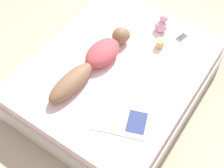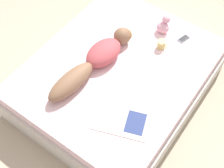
{
  "view_description": "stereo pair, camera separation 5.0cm",
  "coord_description": "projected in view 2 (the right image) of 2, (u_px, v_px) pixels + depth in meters",
  "views": [
    {
      "loc": [
        1.09,
        -1.71,
        3.07
      ],
      "look_at": [
        0.11,
        -0.25,
        0.52
      ],
      "focal_mm": 50.0,
      "sensor_mm": 36.0,
      "label": 1
    },
    {
      "loc": [
        1.13,
        -1.68,
        3.07
      ],
      "look_at": [
        0.11,
        -0.25,
        0.52
      ],
      "focal_mm": 50.0,
      "sensor_mm": 36.0,
      "label": 2
    }
  ],
  "objects": [
    {
      "name": "ground_plane",
      "position": [
        117.0,
        90.0,
        3.68
      ],
      "size": [
        12.0,
        12.0,
        0.0
      ],
      "primitive_type": "plane",
      "color": "#B7A88E"
    },
    {
      "name": "person",
      "position": [
        95.0,
        60.0,
        3.23
      ],
      "size": [
        0.33,
        1.21,
        0.19
      ],
      "rotation": [
        0.0,
        0.0,
        -0.08
      ],
      "color": "brown",
      "rests_on": "bed"
    },
    {
      "name": "open_magazine",
      "position": [
        122.0,
        120.0,
        2.93
      ],
      "size": [
        0.62,
        0.5,
        0.01
      ],
      "rotation": [
        0.0,
        0.0,
        0.35
      ],
      "color": "silver",
      "rests_on": "bed"
    },
    {
      "name": "bed",
      "position": [
        117.0,
        79.0,
        3.49
      ],
      "size": [
        1.73,
        2.09,
        0.47
      ],
      "color": "beige",
      "rests_on": "ground_plane"
    },
    {
      "name": "coffee_mug",
      "position": [
        161.0,
        44.0,
        3.4
      ],
      "size": [
        0.12,
        0.09,
        0.1
      ],
      "color": "tan",
      "rests_on": "bed"
    },
    {
      "name": "plush_toy",
      "position": [
        164.0,
        26.0,
        3.52
      ],
      "size": [
        0.14,
        0.16,
        0.2
      ],
      "color": "#DB9EB2",
      "rests_on": "bed"
    },
    {
      "name": "cell_phone",
      "position": [
        184.0,
        39.0,
        3.51
      ],
      "size": [
        0.1,
        0.15,
        0.01
      ],
      "rotation": [
        0.0,
        0.0,
        -0.26
      ],
      "color": "#333842",
      "rests_on": "bed"
    }
  ]
}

